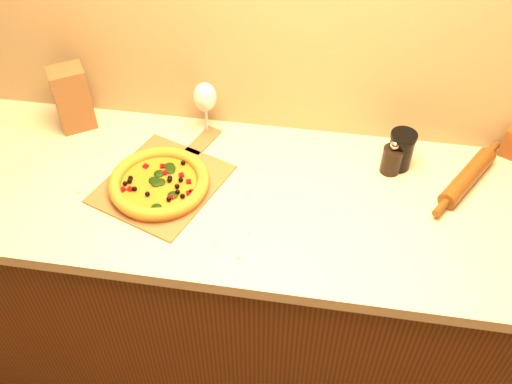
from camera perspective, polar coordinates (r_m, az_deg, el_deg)
name	(u,v)px	position (r m, az deg, el deg)	size (l,w,h in m)	color
cabinet	(277,289)	(2.05, 2.07, -9.67)	(2.80, 0.65, 0.86)	#49210F
countertop	(280,202)	(1.70, 2.46, -0.96)	(2.84, 0.68, 0.04)	beige
pizza_peel	(165,181)	(1.75, -9.12, 1.11)	(0.42, 0.51, 0.01)	brown
pizza	(159,183)	(1.71, -9.66, 0.90)	(0.30, 0.30, 0.04)	#BC7D2F
bottle_cap	(145,195)	(1.72, -11.00, -0.26)	(0.02, 0.02, 0.01)	black
pepper_grinder	(392,159)	(1.78, 13.43, 3.22)	(0.06, 0.06, 0.12)	black
rolling_pin	(468,177)	(1.82, 20.40, 1.40)	(0.23, 0.35, 0.05)	#603110
wine_glass	(205,98)	(1.84, -5.13, 9.31)	(0.08, 0.08, 0.19)	silver
paper_bag	(72,98)	(1.96, -17.90, 8.89)	(0.11, 0.09, 0.22)	brown
dark_jar	(401,150)	(1.79, 14.28, 4.08)	(0.08, 0.08, 0.13)	black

